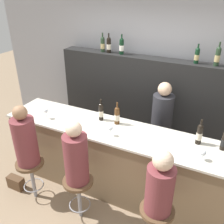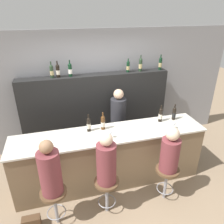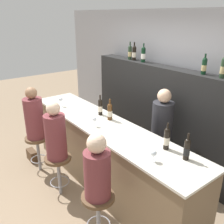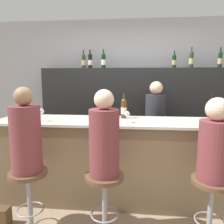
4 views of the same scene
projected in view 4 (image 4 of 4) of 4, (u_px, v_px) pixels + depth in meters
The scene contains 22 objects.
ground_plane at pixel (128, 214), 2.53m from camera, with size 16.00×16.00×0.00m, color #8C755B.
wall_back at pixel (132, 92), 4.05m from camera, with size 6.40×0.05×2.60m.
bar_counter at pixel (129, 161), 2.77m from camera, with size 3.35×0.69×1.04m.
back_bar_cabinet at pixel (131, 117), 3.89m from camera, with size 3.14×0.28×1.73m.
wine_bottle_counter_0 at pixel (105, 108), 2.86m from camera, with size 0.07×0.07×0.32m.
wine_bottle_counter_1 at pixel (124, 108), 2.84m from camera, with size 0.07×0.07×0.32m.
wine_bottle_counter_2 at pixel (211, 109), 2.73m from camera, with size 0.07×0.07×0.33m.
wine_bottle_backbar_0 at pixel (84, 61), 3.83m from camera, with size 0.07×0.07×0.32m.
wine_bottle_backbar_1 at pixel (90, 61), 3.81m from camera, with size 0.07×0.07×0.32m.
wine_bottle_backbar_2 at pixel (103, 60), 3.79m from camera, with size 0.08×0.08×0.32m.
wine_bottle_backbar_3 at pixel (174, 61), 3.67m from camera, with size 0.07×0.07×0.28m.
wine_bottle_backbar_4 at pixel (191, 59), 3.64m from camera, with size 0.07×0.07×0.34m.
wine_bottle_backbar_5 at pixel (220, 59), 3.60m from camera, with size 0.07×0.07×0.33m.
wine_glass_0 at pixel (41, 112), 2.63m from camera, with size 0.07×0.07×0.15m.
wine_glass_1 at pixel (127, 114), 2.53m from camera, with size 0.06×0.06×0.14m.
bar_stool_left at pixel (29, 184), 2.22m from camera, with size 0.38×0.38×0.62m.
guest_seated_left at pixel (26, 135), 2.15m from camera, with size 0.30×0.30×0.85m.
bar_stool_middle at pixel (104, 187), 2.15m from camera, with size 0.38×0.38×0.62m.
guest_seated_middle at pixel (104, 138), 2.07m from camera, with size 0.29×0.29×0.83m.
bar_stool_right at pixel (211, 193), 2.04m from camera, with size 0.38×0.38×0.62m.
guest_seated_right at pixel (215, 144), 1.97m from camera, with size 0.29×0.29×0.76m.
bartender at pixel (155, 133), 3.49m from camera, with size 0.32×0.32×1.51m.
Camera 4 is at (0.05, -2.33, 1.55)m, focal length 35.00 mm.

